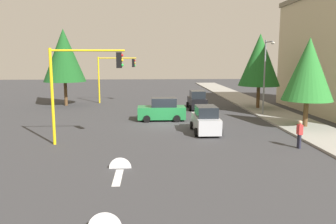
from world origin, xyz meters
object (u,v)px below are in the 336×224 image
street_lamp_curbside (266,69)px  car_green (162,110)px  tree_opposite_side (64,55)px  tree_roadside_near (308,69)px  car_silver (206,120)px  traffic_signal_near_right (80,77)px  tree_roadside_mid (260,60)px  car_black (197,101)px  traffic_signal_far_right (114,70)px  pedestrian_crossing (300,133)px

street_lamp_curbside → car_green: 10.34m
street_lamp_curbside → tree_opposite_side: 21.91m
tree_roadside_near → car_green: (-4.00, -10.92, -3.63)m
car_silver → street_lamp_curbside: bearing=135.4°
traffic_signal_near_right → tree_opposite_side: bearing=-163.7°
tree_roadside_mid → traffic_signal_near_right: bearing=-48.4°
street_lamp_curbside → car_silver: street_lamp_curbside is taller
tree_opposite_side → car_black: tree_opposite_side is taller
tree_opposite_side → tree_roadside_near: bearing=56.9°
traffic_signal_near_right → car_silver: size_ratio=1.49×
traffic_signal_far_right → car_green: bearing=23.6°
car_black → tree_opposite_side: bearing=-104.0°
pedestrian_crossing → car_black: bearing=-166.4°
traffic_signal_far_right → car_black: 11.22m
car_silver → pedestrian_crossing: bearing=46.5°
traffic_signal_near_right → traffic_signal_far_right: 20.00m
street_lamp_curbside → tree_roadside_mid: (-4.39, 0.80, 0.82)m
car_green → traffic_signal_far_right: bearing=-156.4°
traffic_signal_near_right → traffic_signal_far_right: bearing=179.8°
street_lamp_curbside → tree_opposite_side: tree_opposite_side is taller
car_black → tree_roadside_mid: bearing=86.7°
traffic_signal_near_right → car_silver: bearing=109.1°
traffic_signal_far_right → car_green: traffic_signal_far_right is taller
tree_opposite_side → car_silver: tree_opposite_side is taller
traffic_signal_far_right → street_lamp_curbside: 18.15m
tree_roadside_near → tree_roadside_mid: size_ratio=0.88×
traffic_signal_near_right → tree_roadside_near: 16.73m
tree_opposite_side → pedestrian_crossing: tree_opposite_side is taller
car_green → tree_roadside_near: bearing=69.9°
street_lamp_curbside → pedestrian_crossing: (11.38, -1.75, -3.44)m
tree_opposite_side → car_green: (10.00, 10.58, -4.76)m
car_silver → car_black: size_ratio=1.02×
car_green → pedestrian_crossing: car_green is taller
street_lamp_curbside → tree_opposite_side: (-8.39, -20.20, 1.31)m
tree_roadside_near → tree_opposite_side: size_ratio=0.80×
pedestrian_crossing → tree_opposite_side: bearing=-137.0°
traffic_signal_far_right → car_silver: size_ratio=1.37×
pedestrian_crossing → street_lamp_curbside: bearing=171.3°
street_lamp_curbside → car_green: size_ratio=1.71×
tree_roadside_mid → car_black: (-0.37, -6.45, -4.28)m
tree_roadside_near → car_black: (-10.37, -6.95, -3.64)m
tree_opposite_side → street_lamp_curbside: bearing=67.4°
car_black → pedestrian_crossing: 16.59m
car_black → street_lamp_curbside: bearing=49.9°
tree_roadside_mid → car_green: 12.76m
traffic_signal_near_right → traffic_signal_far_right: (-20.00, 0.07, -0.31)m
street_lamp_curbside → tree_roadside_near: bearing=13.0°
traffic_signal_far_right → tree_roadside_near: 22.76m
tree_roadside_mid → car_silver: (11.13, -7.45, -4.28)m
street_lamp_curbside → pedestrian_crossing: bearing=-8.7°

